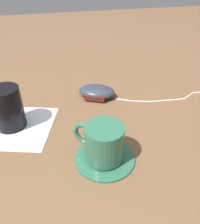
% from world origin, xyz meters
% --- Properties ---
extents(ground_plane, '(3.00, 3.00, 0.00)m').
position_xyz_m(ground_plane, '(0.00, 0.00, 0.00)').
color(ground_plane, brown).
extents(saucer, '(0.12, 0.12, 0.01)m').
position_xyz_m(saucer, '(-0.09, 0.12, 0.00)').
color(saucer, '#2D664C').
rests_on(saucer, ground).
extents(coffee_cup, '(0.09, 0.09, 0.07)m').
position_xyz_m(coffee_cup, '(-0.08, 0.12, 0.04)').
color(coffee_cup, '#2D664C').
rests_on(coffee_cup, saucer).
extents(computer_mouse, '(0.13, 0.11, 0.03)m').
position_xyz_m(computer_mouse, '(-0.14, -0.12, 0.02)').
color(computer_mouse, '#2D3342').
rests_on(computer_mouse, ground).
extents(mouse_cable, '(0.38, 0.06, 0.00)m').
position_xyz_m(mouse_cable, '(-0.38, -0.06, 0.00)').
color(mouse_cable, white).
rests_on(mouse_cable, ground).
extents(napkin_under_glass, '(0.21, 0.21, 0.00)m').
position_xyz_m(napkin_under_glass, '(0.09, -0.03, 0.00)').
color(napkin_under_glass, white).
rests_on(napkin_under_glass, ground).
extents(drinking_glass, '(0.07, 0.07, 0.10)m').
position_xyz_m(drinking_glass, '(0.10, -0.04, 0.05)').
color(drinking_glass, black).
rests_on(drinking_glass, napkin_under_glass).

